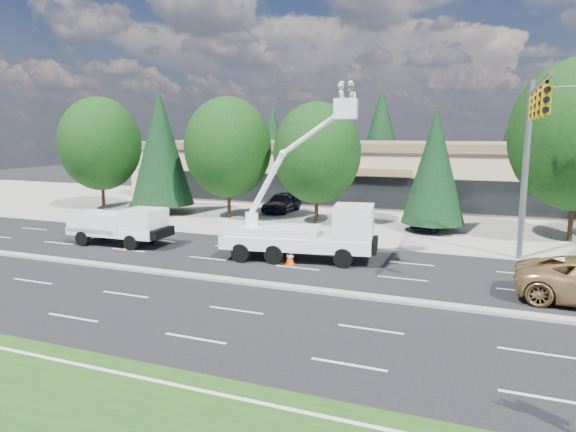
% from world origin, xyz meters
% --- Properties ---
extents(ground, '(140.00, 140.00, 0.00)m').
position_xyz_m(ground, '(0.00, 0.00, 0.00)').
color(ground, black).
rests_on(ground, ground).
extents(concrete_apron, '(140.00, 22.00, 0.01)m').
position_xyz_m(concrete_apron, '(0.00, 20.00, 0.01)').
color(concrete_apron, gray).
rests_on(concrete_apron, ground).
extents(road_median, '(120.00, 0.55, 0.12)m').
position_xyz_m(road_median, '(0.00, 0.00, 0.06)').
color(road_median, gray).
rests_on(road_median, ground).
extents(strip_mall, '(50.40, 15.40, 5.50)m').
position_xyz_m(strip_mall, '(0.00, 29.97, 2.83)').
color(strip_mall, '#C7AD89').
rests_on(strip_mall, ground).
extents(tree_front_a, '(6.74, 6.74, 9.35)m').
position_xyz_m(tree_front_a, '(-22.00, 15.00, 5.47)').
color(tree_front_a, '#332114').
rests_on(tree_front_a, ground).
extents(tree_front_b, '(4.97, 4.97, 9.79)m').
position_xyz_m(tree_front_b, '(-16.00, 15.00, 5.25)').
color(tree_front_b, '#332114').
rests_on(tree_front_b, ground).
extents(tree_front_c, '(6.54, 6.54, 9.07)m').
position_xyz_m(tree_front_c, '(-10.00, 15.00, 5.31)').
color(tree_front_c, '#332114').
rests_on(tree_front_c, ground).
extents(tree_front_d, '(6.16, 6.16, 8.55)m').
position_xyz_m(tree_front_d, '(-3.00, 15.00, 5.00)').
color(tree_front_d, '#332114').
rests_on(tree_front_d, ground).
extents(tree_front_e, '(4.05, 4.05, 7.99)m').
position_xyz_m(tree_front_e, '(5.00, 15.00, 4.28)').
color(tree_front_e, '#332114').
rests_on(tree_front_e, ground).
extents(tree_back_a, '(5.01, 5.01, 9.87)m').
position_xyz_m(tree_back_a, '(-18.00, 42.00, 5.29)').
color(tree_back_a, '#332114').
rests_on(tree_back_a, ground).
extents(tree_back_b, '(5.93, 5.93, 11.68)m').
position_xyz_m(tree_back_b, '(-4.00, 42.00, 6.27)').
color(tree_back_b, '#332114').
rests_on(tree_back_b, ground).
extents(tree_back_c, '(3.95, 3.95, 7.79)m').
position_xyz_m(tree_back_c, '(10.00, 42.00, 4.18)').
color(tree_back_c, '#332114').
rests_on(tree_back_c, ground).
extents(signal_mast, '(2.76, 10.16, 9.00)m').
position_xyz_m(signal_mast, '(10.03, 7.04, 6.06)').
color(signal_mast, gray).
rests_on(signal_mast, ground).
extents(utility_pickup, '(5.74, 2.40, 2.18)m').
position_xyz_m(utility_pickup, '(-11.07, 4.21, 0.90)').
color(utility_pickup, white).
rests_on(utility_pickup, ground).
extents(bucket_truck, '(7.88, 3.52, 8.86)m').
position_xyz_m(bucket_truck, '(0.15, 4.80, 1.89)').
color(bucket_truck, white).
rests_on(bucket_truck, ground).
extents(traffic_cone_a, '(0.40, 0.40, 0.70)m').
position_xyz_m(traffic_cone_a, '(-10.29, 3.53, 0.34)').
color(traffic_cone_a, '#FF4F08').
rests_on(traffic_cone_a, ground).
extents(traffic_cone_b, '(0.40, 0.40, 0.70)m').
position_xyz_m(traffic_cone_b, '(-0.53, 3.66, 0.34)').
color(traffic_cone_b, '#FF4F08').
rests_on(traffic_cone_b, ground).
extents(traffic_cone_c, '(0.40, 0.40, 0.70)m').
position_xyz_m(traffic_cone_c, '(-0.64, 3.75, 0.34)').
color(traffic_cone_c, '#FF4F08').
rests_on(traffic_cone_c, ground).
extents(parked_car_west, '(2.06, 4.81, 1.62)m').
position_xyz_m(parked_car_west, '(-7.31, 19.08, 0.81)').
color(parked_car_west, black).
rests_on(parked_car_west, ground).
extents(parked_car_east, '(2.31, 4.76, 1.50)m').
position_xyz_m(parked_car_east, '(4.88, 16.00, 0.75)').
color(parked_car_east, black).
rests_on(parked_car_east, ground).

